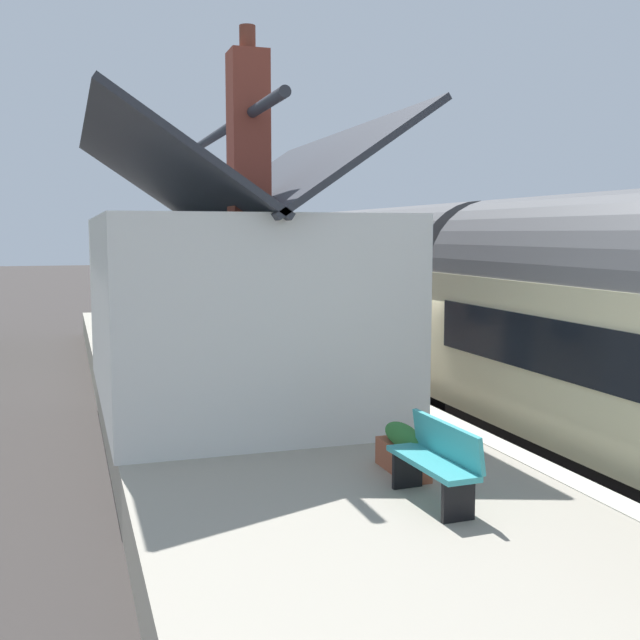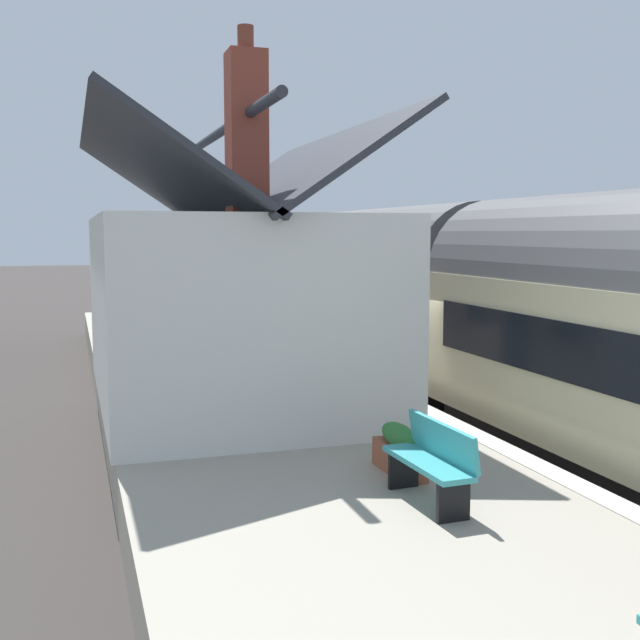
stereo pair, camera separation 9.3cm
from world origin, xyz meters
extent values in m
plane|color=#383330|center=(0.00, 0.00, 0.00)|extent=(160.00, 160.00, 0.00)
cube|color=#A39B8C|center=(0.00, 3.61, 0.40)|extent=(32.00, 5.22, 0.81)
cube|color=beige|center=(0.00, 1.18, 0.81)|extent=(32.00, 0.36, 0.02)
cube|color=gray|center=(0.00, -1.62, 0.07)|extent=(52.00, 0.08, 0.14)
cube|color=gray|center=(0.00, -0.18, 0.07)|extent=(52.00, 0.08, 0.14)
cube|color=black|center=(5.23, -0.90, 0.35)|extent=(9.74, 2.29, 0.70)
cube|color=maroon|center=(5.23, -0.90, 1.85)|extent=(10.59, 2.70, 2.30)
cylinder|color=#515154|center=(5.23, -0.90, 3.00)|extent=(10.59, 2.65, 2.65)
cube|color=black|center=(5.23, 0.47, 2.14)|extent=(9.00, 0.03, 0.80)
cylinder|color=black|center=(8.41, -0.90, 0.35)|extent=(0.70, 2.16, 0.70)
cylinder|color=black|center=(2.06, -0.90, 0.35)|extent=(0.70, 2.16, 0.70)
cube|color=black|center=(10.55, -0.90, 2.25)|extent=(0.04, 2.16, 0.90)
cylinder|color=#F2EDCC|center=(10.57, -0.90, 1.27)|extent=(0.06, 0.24, 0.24)
cube|color=red|center=(10.61, -0.90, 0.82)|extent=(0.16, 2.56, 0.24)
cube|color=black|center=(-5.66, 0.47, 2.14)|extent=(8.67, 0.03, 0.80)
cylinder|color=black|center=(-2.60, -0.90, 0.35)|extent=(0.70, 2.16, 0.70)
cube|color=white|center=(-0.10, 4.10, 2.39)|extent=(7.31, 4.35, 3.17)
cube|color=#2D3038|center=(-0.10, 3.01, 4.71)|extent=(7.81, 2.44, 1.70)
cube|color=#2D3038|center=(-0.10, 5.19, 4.71)|extent=(7.81, 2.44, 1.70)
cylinder|color=#2D3038|center=(-0.10, 4.10, 5.45)|extent=(7.81, 0.16, 0.16)
cube|color=brown|center=(-1.94, 4.10, 5.17)|extent=(0.56, 0.56, 2.40)
cylinder|color=brown|center=(-1.94, 4.10, 6.56)|extent=(0.24, 0.24, 0.36)
cube|color=slate|center=(-1.44, 1.90, 1.86)|extent=(0.90, 0.06, 2.10)
cube|color=slate|center=(-2.84, 1.90, 2.51)|extent=(0.80, 0.05, 1.10)
cube|color=slate|center=(-0.04, 1.90, 2.51)|extent=(0.80, 0.05, 1.10)
cube|color=teal|center=(-6.20, 3.10, 1.26)|extent=(1.42, 0.46, 0.06)
cube|color=teal|center=(-6.19, 2.92, 1.49)|extent=(1.40, 0.17, 0.40)
cube|color=black|center=(-6.76, 3.08, 1.03)|extent=(0.08, 0.36, 0.44)
cube|color=black|center=(-5.64, 3.13, 1.03)|extent=(0.08, 0.36, 0.44)
cube|color=teal|center=(9.18, 3.14, 1.26)|extent=(1.42, 0.46, 0.06)
cube|color=teal|center=(9.19, 2.96, 1.49)|extent=(1.40, 0.17, 0.40)
cube|color=black|center=(8.62, 3.12, 1.03)|extent=(0.08, 0.36, 0.44)
cube|color=black|center=(9.74, 3.17, 1.03)|extent=(0.08, 0.36, 0.44)
cube|color=teal|center=(2.76, 1.68, 0.97)|extent=(0.76, 0.32, 0.33)
ellipsoid|color=#4C8C2D|center=(2.76, 1.68, 1.25)|extent=(0.68, 0.29, 0.29)
cube|color=#9E5138|center=(-5.12, 2.95, 0.98)|extent=(0.99, 0.32, 0.34)
ellipsoid|color=#2D7233|center=(-5.12, 2.95, 1.26)|extent=(0.89, 0.29, 0.29)
camera|label=1|loc=(-13.56, 6.76, 3.71)|focal=43.81mm
camera|label=2|loc=(-13.58, 6.68, 3.71)|focal=43.81mm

